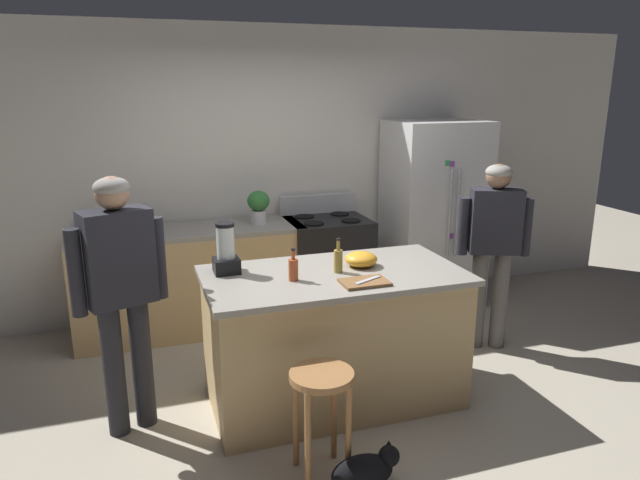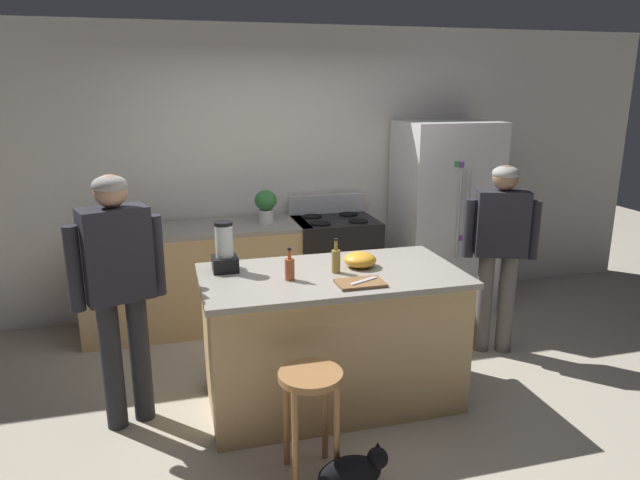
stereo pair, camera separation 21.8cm
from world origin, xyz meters
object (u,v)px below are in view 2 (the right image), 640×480
object	(u,v)px
stove_range	(335,266)
refrigerator	(444,216)
cat	(353,472)
person_by_sink_right	(500,242)
person_by_island_left	(119,279)
mixing_bowl	(360,260)
blender_appliance	(225,250)
bar_stool	(311,395)
kitchen_island	(331,337)
bottle_cooking_sauce	(290,268)
chef_knife	(363,281)
potted_plant	(266,204)
bottle_vinegar	(336,260)
cutting_board	(360,283)

from	to	relation	value
stove_range	refrigerator	bearing A→B (deg)	-1.27
refrigerator	cat	world-z (taller)	refrigerator
person_by_sink_right	person_by_island_left	bearing A→B (deg)	-173.53
refrigerator	cat	size ratio (longest dim) A/B	3.53
mixing_bowl	blender_appliance	bearing A→B (deg)	170.40
mixing_bowl	stove_range	bearing A→B (deg)	80.13
cat	bar_stool	bearing A→B (deg)	133.49
kitchen_island	person_by_island_left	world-z (taller)	person_by_island_left
person_by_sink_right	cat	size ratio (longest dim) A/B	3.01
cat	bottle_cooking_sauce	bearing A→B (deg)	99.56
bar_stool	mixing_bowl	distance (m)	1.12
kitchen_island	chef_knife	world-z (taller)	chef_knife
potted_plant	chef_knife	distance (m)	1.85
kitchen_island	bottle_cooking_sauce	bearing A→B (deg)	-167.44
cat	refrigerator	bearing A→B (deg)	54.54
person_by_sink_right	blender_appliance	world-z (taller)	person_by_sink_right
refrigerator	mixing_bowl	size ratio (longest dim) A/B	8.11
bar_stool	person_by_sink_right	bearing A→B (deg)	31.65
blender_appliance	chef_knife	xyz separation A→B (m)	(0.81, -0.50, -0.12)
kitchen_island	person_by_island_left	xyz separation A→B (m)	(-1.36, 0.07, 0.53)
refrigerator	bottle_cooking_sauce	world-z (taller)	refrigerator
blender_appliance	bottle_vinegar	bearing A→B (deg)	-18.29
stove_range	bottle_cooking_sauce	world-z (taller)	bottle_cooking_sauce
potted_plant	chef_knife	bearing A→B (deg)	-80.76
person_by_island_left	bottle_cooking_sauce	xyz separation A→B (m)	(1.06, -0.14, 0.02)
stove_range	potted_plant	world-z (taller)	potted_plant
bottle_cooking_sauce	bottle_vinegar	xyz separation A→B (m)	(0.33, 0.06, 0.01)
mixing_bowl	cutting_board	world-z (taller)	mixing_bowl
stove_range	chef_knife	bearing A→B (deg)	-101.03
person_by_sink_right	cutting_board	world-z (taller)	person_by_sink_right
potted_plant	blender_appliance	xyz separation A→B (m)	(-0.52, -1.32, -0.03)
cat	kitchen_island	bearing A→B (deg)	80.78
bar_stool	mixing_bowl	bearing A→B (deg)	55.62
bar_stool	potted_plant	xyz separation A→B (m)	(0.17, 2.30, 0.62)
stove_range	bar_stool	bearing A→B (deg)	-109.79
cat	chef_knife	bearing A→B (deg)	67.38
refrigerator	bottle_cooking_sauce	size ratio (longest dim) A/B	8.47
cutting_board	chef_knife	size ratio (longest dim) A/B	1.36
potted_plant	blender_appliance	bearing A→B (deg)	-111.33
kitchen_island	bottle_cooking_sauce	xyz separation A→B (m)	(-0.30, -0.07, 0.55)
cat	bottle_cooking_sauce	world-z (taller)	bottle_cooking_sauce
refrigerator	blender_appliance	xyz separation A→B (m)	(-2.27, -1.27, 0.17)
kitchen_island	chef_knife	xyz separation A→B (m)	(0.13, -0.27, 0.49)
blender_appliance	refrigerator	bearing A→B (deg)	29.16
person_by_island_left	cutting_board	distance (m)	1.51
person_by_sink_right	cat	bearing A→B (deg)	-141.26
person_by_island_left	bar_stool	size ratio (longest dim) A/B	2.59
chef_knife	person_by_island_left	bearing A→B (deg)	141.60
stove_range	blender_appliance	size ratio (longest dim) A/B	3.28
stove_range	potted_plant	size ratio (longest dim) A/B	3.74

